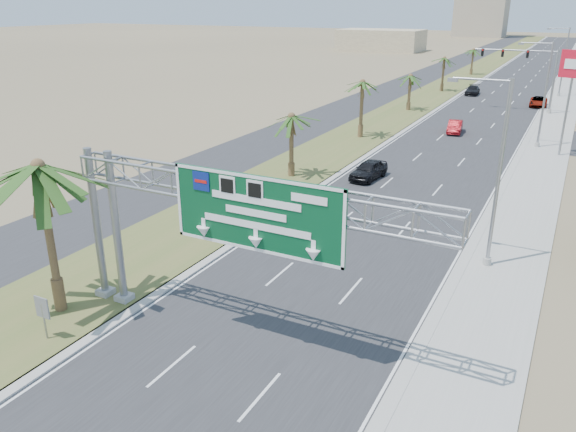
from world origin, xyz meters
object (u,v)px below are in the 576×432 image
at_px(car_left_lane, 369,170).
at_px(pole_sign_red_near, 574,71).
at_px(car_mid_lane, 455,127).
at_px(car_far, 472,90).
at_px(car_right_lane, 538,102).
at_px(signal_mast, 537,74).
at_px(palm_near, 38,167).
at_px(sign_gantry, 227,203).

relative_size(car_left_lane, pole_sign_red_near, 0.45).
relative_size(car_left_lane, car_mid_lane, 1.07).
xyz_separation_m(car_left_lane, car_far, (-0.84, 49.66, -0.07)).
height_order(car_right_lane, car_far, car_far).
bearing_deg(car_left_lane, signal_mast, 82.79).
distance_m(palm_near, car_mid_lane, 48.09).
height_order(palm_near, car_left_lane, palm_near).
bearing_deg(signal_mast, sign_gantry, -95.74).
bearing_deg(sign_gantry, pole_sign_red_near, 74.89).
relative_size(sign_gantry, pole_sign_red_near, 1.72).
relative_size(sign_gantry, car_left_lane, 3.80).
xyz_separation_m(palm_near, signal_mast, (14.37, 63.97, -2.08)).
distance_m(sign_gantry, signal_mast, 62.37).
bearing_deg(car_left_lane, car_right_lane, 83.93).
bearing_deg(sign_gantry, car_right_lane, 84.43).
bearing_deg(car_mid_lane, sign_gantry, -97.06).
bearing_deg(car_far, car_right_lane, -37.95).
distance_m(sign_gantry, car_far, 74.36).
bearing_deg(palm_near, car_far, 86.49).
relative_size(car_mid_lane, car_right_lane, 0.87).
bearing_deg(pole_sign_red_near, car_left_lane, -131.42).
xyz_separation_m(signal_mast, car_mid_lane, (-6.32, -16.97, -4.17)).
distance_m(signal_mast, car_mid_lane, 18.59).
distance_m(signal_mast, car_right_lane, 6.69).
relative_size(signal_mast, car_right_lane, 2.16).
distance_m(sign_gantry, car_left_lane, 25.13).
bearing_deg(sign_gantry, car_far, 92.68).
bearing_deg(car_right_lane, pole_sign_red_near, -84.18).
bearing_deg(palm_near, signal_mast, 77.34).
relative_size(palm_near, car_far, 1.78).
xyz_separation_m(car_mid_lane, car_right_lane, (6.65, 22.18, -0.02)).
bearing_deg(palm_near, car_left_lane, 78.20).
distance_m(car_mid_lane, pole_sign_red_near, 14.00).
distance_m(palm_near, car_right_lane, 71.00).
distance_m(car_right_lane, pole_sign_red_near, 28.92).
bearing_deg(car_mid_lane, car_far, 89.49).
bearing_deg(car_right_lane, signal_mast, -96.19).
xyz_separation_m(car_right_lane, car_far, (-10.04, 6.83, 0.02)).
bearing_deg(sign_gantry, signal_mast, 84.26).
bearing_deg(car_far, pole_sign_red_near, -71.47).
relative_size(sign_gantry, palm_near, 2.01).
bearing_deg(pole_sign_red_near, car_far, 112.25).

